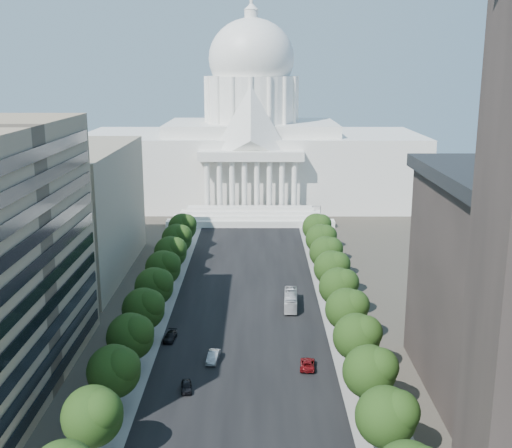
{
  "coord_description": "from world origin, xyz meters",
  "views": [
    {
      "loc": [
        2.31,
        -46.71,
        47.65
      ],
      "look_at": [
        1.91,
        85.2,
        15.57
      ],
      "focal_mm": 45.0,
      "sensor_mm": 36.0,
      "label": 1
    }
  ],
  "objects_px": {
    "car_red": "(307,364)",
    "city_bus": "(291,300)",
    "car_silver": "(213,357)",
    "car_dark_a": "(186,387)",
    "car_dark_b": "(170,337)"
  },
  "relations": [
    {
      "from": "car_red",
      "to": "city_bus",
      "type": "distance_m",
      "value": 27.67
    },
    {
      "from": "car_red",
      "to": "city_bus",
      "type": "relative_size",
      "value": 0.47
    },
    {
      "from": "car_dark_a",
      "to": "car_red",
      "type": "bearing_deg",
      "value": 15.3
    },
    {
      "from": "car_red",
      "to": "car_silver",
      "type": "bearing_deg",
      "value": -3.73
    },
    {
      "from": "car_red",
      "to": "city_bus",
      "type": "xyz_separation_m",
      "value": [
        -1.37,
        27.62,
        0.8
      ]
    },
    {
      "from": "car_dark_a",
      "to": "car_silver",
      "type": "height_order",
      "value": "car_silver"
    },
    {
      "from": "city_bus",
      "to": "car_silver",
      "type": "bearing_deg",
      "value": -116.33
    },
    {
      "from": "car_silver",
      "to": "car_red",
      "type": "height_order",
      "value": "car_silver"
    },
    {
      "from": "city_bus",
      "to": "car_red",
      "type": "bearing_deg",
      "value": -84.07
    },
    {
      "from": "car_red",
      "to": "car_dark_a",
      "type": "bearing_deg",
      "value": 27.15
    },
    {
      "from": "car_dark_a",
      "to": "city_bus",
      "type": "distance_m",
      "value": 39.39
    },
    {
      "from": "car_dark_b",
      "to": "city_bus",
      "type": "relative_size",
      "value": 0.43
    },
    {
      "from": "car_silver",
      "to": "car_red",
      "type": "relative_size",
      "value": 0.96
    },
    {
      "from": "car_red",
      "to": "city_bus",
      "type": "bearing_deg",
      "value": -81.89
    },
    {
      "from": "car_dark_a",
      "to": "car_silver",
      "type": "relative_size",
      "value": 0.81
    }
  ]
}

